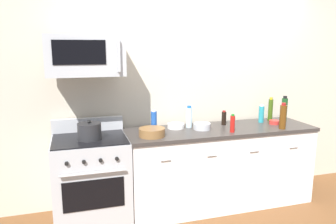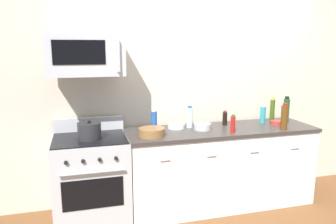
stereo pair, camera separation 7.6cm
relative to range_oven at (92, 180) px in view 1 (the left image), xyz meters
The scene contains 18 objects.
ground_plane 1.54m from the range_oven, ahead, with size 6.32×6.32×0.00m, color brown.
back_wall 1.76m from the range_oven, 15.52° to the left, with size 5.27×0.10×2.70m, color beige.
counter_unit 1.46m from the range_oven, ahead, with size 2.18×0.66×0.92m.
range_oven is the anchor object (origin of this frame).
microwave 1.28m from the range_oven, 89.71° to the left, with size 0.74×0.44×0.40m.
bottle_olive_oil 2.31m from the range_oven, ahead, with size 0.06×0.06×0.29m.
bottle_soy_sauce_dark 1.66m from the range_oven, ahead, with size 0.05×0.05×0.17m.
bottle_soda_blue 0.90m from the range_oven, ahead, with size 0.06×0.06×0.25m.
bottle_water_clear 1.27m from the range_oven, ahead, with size 0.07×0.07×0.25m.
bottle_dish_soap 2.14m from the range_oven, ahead, with size 0.06×0.06×0.22m.
bottle_wine_green 2.44m from the range_oven, ahead, with size 0.07×0.07×0.32m.
bottle_hot_sauce_red 1.61m from the range_oven, ahead, with size 0.05×0.05×0.20m.
bottle_wine_amber 2.21m from the range_oven, ahead, with size 0.07×0.07×0.30m.
bowl_steel_prep 1.33m from the range_oven, ahead, with size 0.19×0.19×0.07m.
bowl_red_small 2.22m from the range_oven, ahead, with size 0.13×0.13×0.05m.
bowl_wooden_salad 0.81m from the range_oven, 10.04° to the right, with size 0.27×0.27×0.09m.
bowl_white_ceramic 1.09m from the range_oven, ahead, with size 0.19×0.19×0.05m.
stockpot 0.54m from the range_oven, 90.00° to the right, with size 0.23×0.23×0.20m.
Camera 1 is at (-1.60, -3.26, 1.83)m, focal length 34.53 mm.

